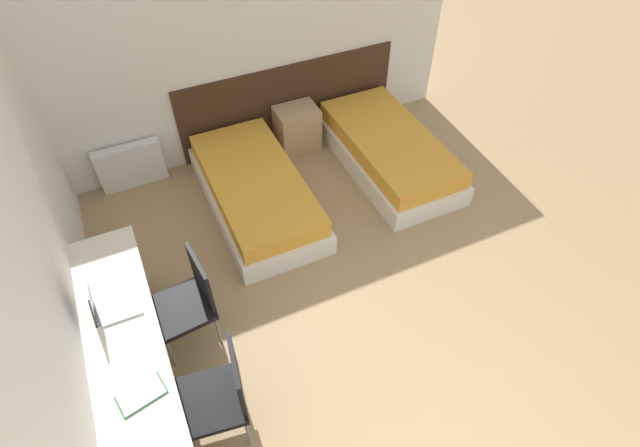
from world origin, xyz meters
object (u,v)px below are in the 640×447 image
object	(u,v)px
nightstand	(297,128)
bed_near_window	(256,191)
chair_near_laptop	(188,300)
chair_near_notebook	(220,394)
laptop	(109,305)
bed_near_door	(389,151)

from	to	relation	value
nightstand	bed_near_window	bearing A→B (deg)	-135.93
chair_near_laptop	chair_near_notebook	xyz separation A→B (m)	(-0.00, -0.86, 0.00)
chair_near_laptop	bed_near_window	bearing A→B (deg)	45.44
bed_near_window	laptop	world-z (taller)	laptop
bed_near_window	chair_near_laptop	size ratio (longest dim) A/B	2.16
nightstand	bed_near_door	bearing A→B (deg)	-44.07
bed_near_door	nightstand	bearing A→B (deg)	135.93
bed_near_door	chair_near_notebook	xyz separation A→B (m)	(-2.63, -2.13, 0.28)
bed_near_door	bed_near_window	bearing A→B (deg)	180.00
chair_near_notebook	laptop	bearing A→B (deg)	131.42
nightstand	chair_near_notebook	distance (m)	3.44
bed_near_window	chair_near_notebook	world-z (taller)	chair_near_notebook
bed_near_door	laptop	bearing A→B (deg)	-157.45
chair_near_laptop	chair_near_notebook	world-z (taller)	same
bed_near_window	bed_near_door	size ratio (longest dim) A/B	1.00
chair_near_laptop	laptop	size ratio (longest dim) A/B	2.64
bed_near_door	laptop	world-z (taller)	laptop
bed_near_window	bed_near_door	world-z (taller)	same
chair_near_notebook	bed_near_window	bearing A→B (deg)	73.13
nightstand	chair_near_notebook	xyz separation A→B (m)	(-1.82, -2.91, 0.22)
bed_near_window	laptop	xyz separation A→B (m)	(-1.54, -1.31, 0.59)
chair_near_laptop	chair_near_notebook	size ratio (longest dim) A/B	1.00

